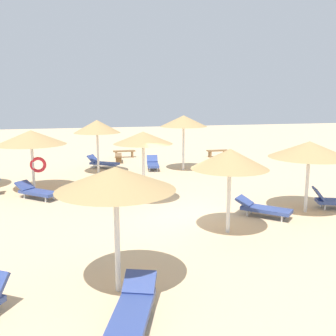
{
  "coord_description": "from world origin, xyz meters",
  "views": [
    {
      "loc": [
        -3.82,
        -12.17,
        4.14
      ],
      "look_at": [
        0.0,
        3.0,
        1.2
      ],
      "focal_mm": 40.77,
      "sensor_mm": 36.0,
      "label": 1
    }
  ],
  "objects_px": {
    "lounger_4": "(153,164)",
    "lounger_5": "(103,163)",
    "parasol_5": "(97,127)",
    "bench_2": "(217,152)",
    "parasol_0": "(309,150)",
    "lounger_1": "(262,208)",
    "lounger_6": "(133,307)",
    "bench_1": "(124,153)",
    "parasol_6": "(116,179)",
    "bench_0": "(118,157)",
    "parasol_4": "(184,121)",
    "parasol_7": "(31,138)",
    "lounger_7": "(36,191)",
    "parasol_1": "(230,159)",
    "lounger_0": "(336,200)",
    "parasol_8": "(143,138)"
  },
  "relations": [
    {
      "from": "parasol_0",
      "to": "parasol_5",
      "type": "bearing_deg",
      "value": 126.98
    },
    {
      "from": "parasol_4",
      "to": "lounger_1",
      "type": "height_order",
      "value": "parasol_4"
    },
    {
      "from": "parasol_1",
      "to": "bench_1",
      "type": "bearing_deg",
      "value": 94.15
    },
    {
      "from": "parasol_1",
      "to": "parasol_7",
      "type": "bearing_deg",
      "value": 132.1
    },
    {
      "from": "parasol_4",
      "to": "bench_1",
      "type": "bearing_deg",
      "value": 116.14
    },
    {
      "from": "lounger_0",
      "to": "lounger_5",
      "type": "xyz_separation_m",
      "value": [
        -7.81,
        10.48,
        -0.01
      ]
    },
    {
      "from": "parasol_1",
      "to": "lounger_4",
      "type": "bearing_deg",
      "value": 90.48
    },
    {
      "from": "parasol_0",
      "to": "lounger_4",
      "type": "relative_size",
      "value": 1.45
    },
    {
      "from": "parasol_7",
      "to": "bench_0",
      "type": "relative_size",
      "value": 1.95
    },
    {
      "from": "parasol_0",
      "to": "lounger_6",
      "type": "relative_size",
      "value": 1.42
    },
    {
      "from": "parasol_6",
      "to": "parasol_4",
      "type": "bearing_deg",
      "value": 67.77
    },
    {
      "from": "lounger_4",
      "to": "bench_2",
      "type": "xyz_separation_m",
      "value": [
        5.28,
        3.29,
        0.03
      ]
    },
    {
      "from": "lounger_0",
      "to": "bench_2",
      "type": "distance_m",
      "value": 12.77
    },
    {
      "from": "parasol_5",
      "to": "bench_1",
      "type": "height_order",
      "value": "parasol_5"
    },
    {
      "from": "parasol_0",
      "to": "lounger_0",
      "type": "height_order",
      "value": "parasol_0"
    },
    {
      "from": "lounger_1",
      "to": "parasol_6",
      "type": "bearing_deg",
      "value": -144.42
    },
    {
      "from": "parasol_4",
      "to": "parasol_8",
      "type": "height_order",
      "value": "parasol_4"
    },
    {
      "from": "parasol_7",
      "to": "lounger_1",
      "type": "distance_m",
      "value": 10.13
    },
    {
      "from": "lounger_1",
      "to": "bench_0",
      "type": "relative_size",
      "value": 1.18
    },
    {
      "from": "parasol_1",
      "to": "parasol_7",
      "type": "relative_size",
      "value": 0.87
    },
    {
      "from": "bench_0",
      "to": "bench_2",
      "type": "bearing_deg",
      "value": 3.53
    },
    {
      "from": "parasol_7",
      "to": "parasol_8",
      "type": "distance_m",
      "value": 5.35
    },
    {
      "from": "parasol_7",
      "to": "lounger_7",
      "type": "distance_m",
      "value": 2.47
    },
    {
      "from": "lounger_1",
      "to": "bench_1",
      "type": "xyz_separation_m",
      "value": [
        -2.91,
        14.3,
        0.04
      ]
    },
    {
      "from": "bench_1",
      "to": "lounger_1",
      "type": "bearing_deg",
      "value": -78.51
    },
    {
      "from": "parasol_7",
      "to": "lounger_7",
      "type": "xyz_separation_m",
      "value": [
        0.19,
        -1.34,
        -2.07
      ]
    },
    {
      "from": "lounger_0",
      "to": "lounger_6",
      "type": "xyz_separation_m",
      "value": [
        -8.51,
        -5.39,
        -0.02
      ]
    },
    {
      "from": "parasol_5",
      "to": "lounger_4",
      "type": "bearing_deg",
      "value": 9.06
    },
    {
      "from": "parasol_4",
      "to": "lounger_6",
      "type": "distance_m",
      "value": 15.2
    },
    {
      "from": "lounger_1",
      "to": "bench_2",
      "type": "bearing_deg",
      "value": 75.26
    },
    {
      "from": "lounger_4",
      "to": "lounger_0",
      "type": "bearing_deg",
      "value": -62.08
    },
    {
      "from": "lounger_6",
      "to": "parasol_4",
      "type": "bearing_deg",
      "value": 70.07
    },
    {
      "from": "lounger_1",
      "to": "lounger_6",
      "type": "distance_m",
      "value": 7.48
    },
    {
      "from": "parasol_6",
      "to": "lounger_5",
      "type": "height_order",
      "value": "parasol_6"
    },
    {
      "from": "parasol_4",
      "to": "lounger_0",
      "type": "bearing_deg",
      "value": -68.67
    },
    {
      "from": "parasol_0",
      "to": "bench_2",
      "type": "height_order",
      "value": "parasol_0"
    },
    {
      "from": "parasol_1",
      "to": "lounger_1",
      "type": "xyz_separation_m",
      "value": [
        1.78,
        1.17,
        -1.99
      ]
    },
    {
      "from": "lounger_4",
      "to": "lounger_5",
      "type": "bearing_deg",
      "value": 160.13
    },
    {
      "from": "parasol_4",
      "to": "lounger_7",
      "type": "bearing_deg",
      "value": -149.63
    },
    {
      "from": "parasol_0",
      "to": "parasol_7",
      "type": "distance_m",
      "value": 11.36
    },
    {
      "from": "parasol_0",
      "to": "bench_1",
      "type": "distance_m",
      "value": 15.06
    },
    {
      "from": "bench_0",
      "to": "bench_1",
      "type": "height_order",
      "value": "same"
    },
    {
      "from": "parasol_4",
      "to": "bench_2",
      "type": "distance_m",
      "value": 5.99
    },
    {
      "from": "parasol_6",
      "to": "lounger_6",
      "type": "relative_size",
      "value": 1.36
    },
    {
      "from": "parasol_0",
      "to": "parasol_4",
      "type": "relative_size",
      "value": 0.92
    },
    {
      "from": "parasol_4",
      "to": "lounger_7",
      "type": "distance_m",
      "value": 9.16
    },
    {
      "from": "lounger_5",
      "to": "bench_2",
      "type": "distance_m",
      "value": 8.39
    },
    {
      "from": "parasol_7",
      "to": "parasol_5",
      "type": "bearing_deg",
      "value": 48.07
    },
    {
      "from": "parasol_1",
      "to": "parasol_6",
      "type": "relative_size",
      "value": 0.96
    },
    {
      "from": "parasol_1",
      "to": "lounger_6",
      "type": "xyz_separation_m",
      "value": [
        -3.59,
        -4.04,
        -1.99
      ]
    }
  ]
}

